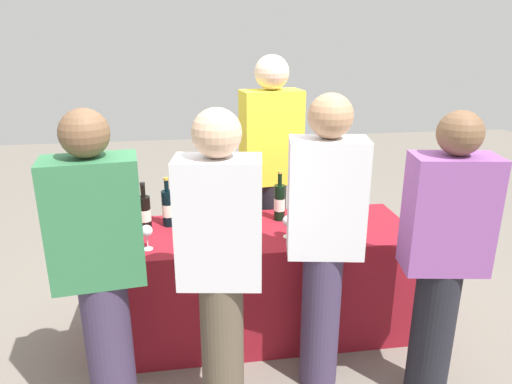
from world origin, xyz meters
name	(u,v)px	position (x,y,z in m)	size (l,w,h in m)	color
ground_plane	(256,328)	(0.00, 0.00, 0.00)	(12.00, 12.00, 0.00)	slate
tasting_table	(256,281)	(0.00, 0.00, 0.36)	(1.95, 0.67, 0.72)	maroon
wine_bottle_0	(145,213)	(-0.68, 0.11, 0.83)	(0.08, 0.08, 0.31)	black
wine_bottle_1	(168,208)	(-0.54, 0.16, 0.84)	(0.07, 0.07, 0.32)	black
wine_bottle_2	(194,213)	(-0.38, 0.06, 0.83)	(0.07, 0.07, 0.30)	black
wine_bottle_3	(240,209)	(-0.09, 0.08, 0.84)	(0.08, 0.08, 0.32)	black
wine_bottle_4	(280,202)	(0.18, 0.15, 0.84)	(0.07, 0.07, 0.33)	black
wine_glass_0	(147,232)	(-0.65, -0.18, 0.83)	(0.07, 0.07, 0.15)	silver
wine_glass_1	(209,223)	(-0.30, -0.09, 0.82)	(0.06, 0.06, 0.14)	silver
wine_glass_2	(242,226)	(-0.11, -0.18, 0.83)	(0.07, 0.07, 0.15)	silver
wine_glass_3	(288,222)	(0.18, -0.13, 0.82)	(0.07, 0.07, 0.14)	silver
ice_bucket	(344,210)	(0.56, -0.01, 0.82)	(0.24, 0.24, 0.21)	silver
server_pouring	(271,170)	(0.18, 0.52, 0.95)	(0.44, 0.28, 1.75)	black
guest_0	(100,267)	(-0.83, -0.63, 0.86)	(0.43, 0.27, 1.59)	#3F3351
guest_1	(220,266)	(-0.28, -0.73, 0.87)	(0.41, 0.27, 1.60)	brown
guest_2	(324,238)	(0.28, -0.53, 0.89)	(0.41, 0.27, 1.63)	#3F3351
guest_3	(443,256)	(0.83, -0.73, 0.84)	(0.43, 0.28, 1.56)	black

